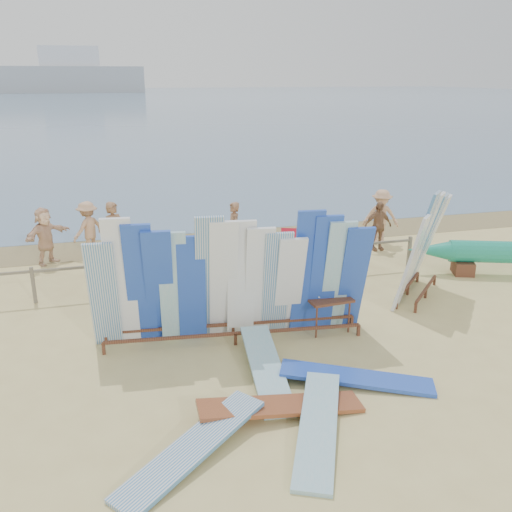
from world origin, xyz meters
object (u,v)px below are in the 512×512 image
object	(u,v)px
flat_board_b	(318,433)
beachgoer_9	(381,216)
main_surfboard_rack	(233,284)
vendor_table	(328,313)
beach_chair_left	(196,271)
flat_board_a	(266,375)
stroller	(289,255)
flat_board_d	(356,383)
beachgoer_10	(378,226)
flat_board_c	(281,414)
beach_chair_right	(217,269)
flat_board_e	(193,457)
beachgoer_11	(45,236)
beachgoer_3	(88,229)
side_surfboard_rack	(421,249)
beachgoer_7	(234,230)
beachgoer_1	(115,234)

from	to	relation	value
flat_board_b	beachgoer_9	size ratio (longest dim) A/B	1.54
main_surfboard_rack	vendor_table	xyz separation A→B (m)	(2.03, -0.08, -0.84)
beach_chair_left	beachgoer_9	world-z (taller)	beachgoer_9
flat_board_a	stroller	distance (m)	5.66
flat_board_d	beachgoer_10	distance (m)	8.07
main_surfboard_rack	flat_board_c	distance (m)	3.01
beachgoer_10	flat_board_c	bearing A→B (deg)	-126.56
beach_chair_left	flat_board_a	bearing A→B (deg)	-56.18
flat_board_b	flat_board_a	xyz separation A→B (m)	(-0.31, 1.81, 0.00)
flat_board_a	beachgoer_9	bearing A→B (deg)	55.42
flat_board_c	beach_chair_right	size ratio (longest dim) A/B	3.29
flat_board_b	flat_board_c	xyz separation A→B (m)	(-0.40, 0.60, 0.00)
flat_board_b	beachgoer_10	world-z (taller)	beachgoer_10
flat_board_d	flat_board_e	xyz separation A→B (m)	(-3.10, -1.20, 0.00)
vendor_table	flat_board_b	size ratio (longest dim) A/B	0.45
flat_board_d	flat_board_e	bearing A→B (deg)	135.25
beach_chair_left	flat_board_e	bearing A→B (deg)	-70.83
beachgoer_11	flat_board_d	bearing A→B (deg)	-101.67
beachgoer_10	beachgoer_3	bearing A→B (deg)	168.14
side_surfboard_rack	beach_chair_right	world-z (taller)	side_surfboard_rack
side_surfboard_rack	beachgoer_9	bearing A→B (deg)	28.62
side_surfboard_rack	beachgoer_7	world-z (taller)	side_surfboard_rack
flat_board_b	beach_chair_left	bearing A→B (deg)	121.34
flat_board_c	beachgoer_1	xyz separation A→B (m)	(-2.39, 8.12, 0.93)
beach_chair_right	beachgoer_1	bearing A→B (deg)	139.52
flat_board_b	beach_chair_right	distance (m)	7.03
beachgoer_1	beachgoer_7	world-z (taller)	beachgoer_1
beachgoer_7	flat_board_c	bearing A→B (deg)	-8.25
flat_board_b	beachgoer_7	world-z (taller)	beachgoer_7
main_surfboard_rack	beachgoer_9	xyz separation A→B (m)	(6.12, 5.51, -0.37)
flat_board_a	flat_board_c	world-z (taller)	flat_board_a
flat_board_a	beachgoer_1	bearing A→B (deg)	115.02
main_surfboard_rack	beachgoer_11	xyz separation A→B (m)	(-4.17, 6.10, -0.41)
flat_board_d	beachgoer_7	world-z (taller)	beachgoer_7
flat_board_e	beach_chair_left	world-z (taller)	beach_chair_left
beach_chair_right	beachgoer_9	xyz separation A→B (m)	(5.76, 1.82, 0.64)
flat_board_b	beachgoer_1	world-z (taller)	beachgoer_1
beachgoer_1	flat_board_a	bearing A→B (deg)	-108.08
vendor_table	flat_board_e	size ratio (longest dim) A/B	0.45
beach_chair_left	beachgoer_9	xyz separation A→B (m)	(6.35, 1.92, 0.60)
flat_board_a	beachgoer_7	world-z (taller)	beachgoer_7
beach_chair_right	beachgoer_11	size ratio (longest dim) A/B	0.49
beachgoer_10	beachgoer_3	world-z (taller)	beachgoer_3
flat_board_a	beachgoer_10	world-z (taller)	beachgoer_10
beach_chair_right	beachgoer_7	xyz separation A→B (m)	(0.83, 1.59, 0.60)
beach_chair_right	beachgoer_7	size ratio (longest dim) A/B	0.49
flat_board_e	beachgoer_11	world-z (taller)	beachgoer_11
flat_board_c	beachgoer_10	xyz separation A→B (m)	(5.51, 7.55, 0.77)
main_surfboard_rack	beachgoer_11	distance (m)	7.40
beach_chair_right	stroller	xyz separation A→B (m)	(2.03, 0.01, 0.22)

